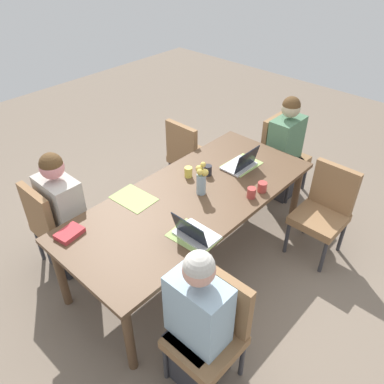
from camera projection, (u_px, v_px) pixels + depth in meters
name	position (u px, v px, depth m)	size (l,w,h in m)	color
ground_plane	(192.00, 257.00, 3.77)	(10.00, 10.00, 0.00)	#756656
dining_table	(192.00, 203.00, 3.37)	(2.38, 1.02, 0.74)	brown
chair_far_left_near	(54.00, 222.00, 3.42)	(0.44, 0.44, 0.90)	olive
person_far_left_near	(65.00, 219.00, 3.42)	(0.36, 0.40, 1.19)	#2D2D33
chair_head_right_left_mid	(280.00, 151.00, 4.43)	(0.44, 0.44, 0.90)	olive
person_head_right_left_mid	(284.00, 153.00, 4.34)	(0.40, 0.36, 1.19)	#2D2D33
chair_near_left_far	(212.00, 327.00, 2.57)	(0.44, 0.44, 0.90)	olive
person_near_left_far	(198.00, 327.00, 2.54)	(0.36, 0.40, 1.19)	#2D2D33
chair_near_right_near	(325.00, 208.00, 3.59)	(0.44, 0.44, 0.90)	olive
chair_far_right_mid	(189.00, 154.00, 4.38)	(0.44, 0.44, 0.90)	olive
flower_vase	(201.00, 179.00, 3.29)	(0.10, 0.12, 0.30)	#8EA8B7
placemat_far_left_near	(134.00, 198.00, 3.31)	(0.36, 0.26, 0.00)	#9EBC66
placemat_head_right_left_mid	(242.00, 165.00, 3.74)	(0.36, 0.26, 0.00)	#9EBC66
placemat_near_left_far	(193.00, 237.00, 2.92)	(0.36, 0.26, 0.00)	#9EBC66
laptop_head_right_left_mid	(241.00, 164.00, 3.68)	(0.32, 0.22, 0.21)	silver
laptop_near_left_far	(194.00, 233.00, 2.89)	(0.22, 0.32, 0.21)	silver
coffee_mug_near_left	(262.00, 187.00, 3.37)	(0.08, 0.08, 0.09)	#AD3D38
coffee_mug_near_right	(251.00, 193.00, 3.30)	(0.08, 0.08, 0.09)	#AD3D38
coffee_mug_centre_left	(208.00, 170.00, 3.58)	(0.07, 0.07, 0.10)	#232328
coffee_mug_centre_right	(188.00, 172.00, 3.56)	(0.07, 0.07, 0.10)	#DBC64C
book_red_cover	(70.00, 233.00, 2.93)	(0.20, 0.14, 0.04)	#B73338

